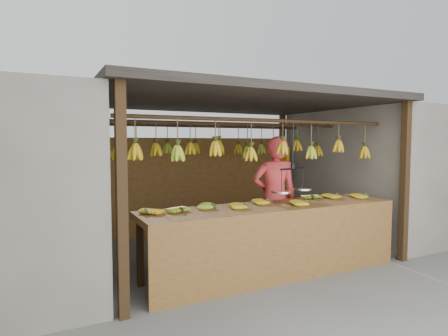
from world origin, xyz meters
TOP-DOWN VIEW (x-y plane):
  - ground at (0.00, 0.00)m, footprint 80.00×80.00m
  - stall at (0.00, 0.33)m, footprint 4.30×3.30m
  - neighbor_right at (3.60, 0.00)m, footprint 3.00×3.00m
  - counter at (-0.00, -1.23)m, footprint 3.52×0.80m
  - hanging_bananas at (-0.01, 0.00)m, footprint 3.63×2.24m
  - balance_scale at (0.39, -1.00)m, footprint 0.72×0.40m
  - vendor at (0.38, -0.60)m, footprint 0.76×0.62m
  - bag_bundles at (1.94, 1.35)m, footprint 0.08×0.26m

SIDE VIEW (x-z plane):
  - ground at x=0.00m, z-range 0.00..0.00m
  - counter at x=0.00m, z-range 0.23..1.19m
  - vendor at x=0.38m, z-range 0.00..1.80m
  - bag_bundles at x=1.94m, z-range 0.41..1.59m
  - balance_scale at x=0.39m, z-range 0.64..1.59m
  - neighbor_right at x=3.60m, z-range 0.00..2.30m
  - hanging_bananas at x=-0.01m, z-range 1.41..1.79m
  - stall at x=0.00m, z-range 0.77..3.17m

